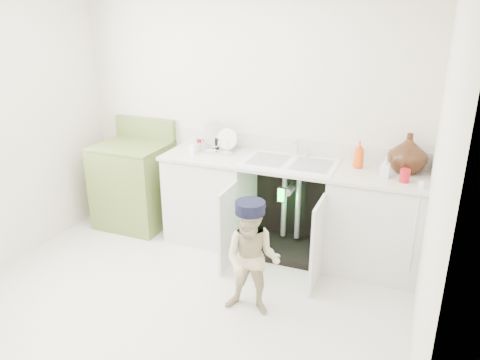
% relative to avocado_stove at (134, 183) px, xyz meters
% --- Properties ---
extents(ground, '(3.50, 3.50, 0.00)m').
position_rel_avocado_stove_xyz_m(ground, '(1.15, -1.18, -0.46)').
color(ground, beige).
rests_on(ground, ground).
extents(room_shell, '(6.00, 5.50, 1.26)m').
position_rel_avocado_stove_xyz_m(room_shell, '(1.15, -1.18, 0.79)').
color(room_shell, silver).
rests_on(room_shell, ground).
extents(counter_run, '(2.44, 1.02, 1.24)m').
position_rel_avocado_stove_xyz_m(counter_run, '(1.74, 0.03, 0.02)').
color(counter_run, silver).
rests_on(counter_run, ground).
extents(avocado_stove, '(0.72, 0.65, 1.11)m').
position_rel_avocado_stove_xyz_m(avocado_stove, '(0.00, 0.00, 0.00)').
color(avocado_stove, olive).
rests_on(avocado_stove, ground).
extents(repair_worker, '(0.47, 0.89, 0.92)m').
position_rel_avocado_stove_xyz_m(repair_worker, '(1.73, -1.01, 0.01)').
color(repair_worker, '#C6BB8E').
rests_on(repair_worker, ground).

